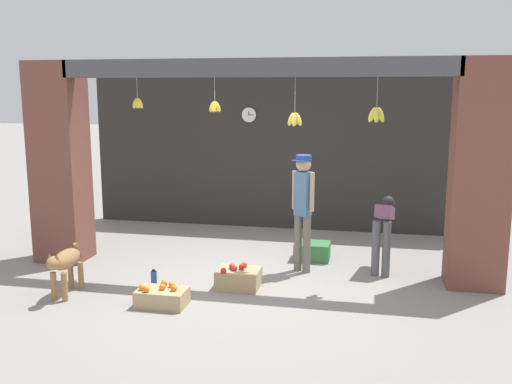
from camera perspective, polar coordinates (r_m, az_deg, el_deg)
The scene contains 13 objects.
ground_plane at distance 7.81m, azimuth -0.64°, elevation -8.56°, with size 60.00×60.00×0.00m, color gray.
shop_back_wall at distance 10.28m, azimuth 2.78°, elevation 4.34°, with size 7.11×0.12×2.91m, color #2D2B28.
shop_pillar_left at distance 8.81m, azimuth -19.02°, elevation 2.78°, with size 0.70×0.60×2.91m, color brown.
shop_pillar_right at distance 7.71m, azimuth 21.46°, elevation 1.60°, with size 0.70×0.60×2.91m, color brown.
storefront_awning at distance 7.50m, azimuth -0.39°, elevation 12.16°, with size 5.21×0.25×0.87m.
dog at distance 7.42m, azimuth -18.54°, elevation -6.74°, with size 0.26×0.83×0.62m.
shopkeeper at distance 7.85m, azimuth 4.72°, elevation -1.19°, with size 0.32×0.30×1.64m.
worker_stooping at distance 8.06m, azimuth 12.66°, elevation -3.29°, with size 0.31×0.77×1.00m.
fruit_crate_oranges at distance 6.91m, azimuth -9.39°, elevation -10.31°, with size 0.58×0.37×0.27m.
fruit_crate_apples at distance 7.41m, azimuth -1.77°, elevation -8.59°, with size 0.54×0.44×0.31m.
produce_box_green at distance 8.60m, azimuth 5.64°, elevation -5.90°, with size 0.52×0.40×0.26m, color #387A42.
water_bottle at distance 7.48m, azimuth -10.17°, elevation -8.64°, with size 0.08×0.08×0.25m.
wall_clock at distance 10.28m, azimuth -0.71°, elevation 7.72°, with size 0.28×0.03×0.28m.
Camera 1 is at (1.57, -7.21, 2.53)m, focal length 40.00 mm.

